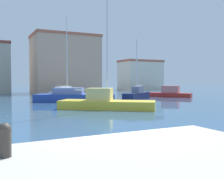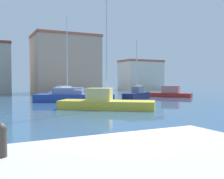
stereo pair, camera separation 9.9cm
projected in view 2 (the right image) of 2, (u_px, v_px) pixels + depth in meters
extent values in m
plane|color=#2D5175|center=(149.00, 100.00, 32.26)|extent=(160.00, 160.00, 0.00)
cylinder|color=#38332D|center=(0.00, 143.00, 4.83)|extent=(0.24, 0.24, 0.52)
sphere|color=#38332D|center=(0.00, 129.00, 4.82)|extent=(0.25, 0.25, 0.25)
cube|color=white|center=(67.00, 94.00, 39.52)|extent=(4.19, 8.07, 0.56)
cube|color=silver|center=(64.00, 89.00, 40.40)|extent=(2.13, 2.31, 0.92)
cylinder|color=silver|center=(67.00, 54.00, 39.29)|extent=(0.12, 0.12, 11.55)
cube|color=#19234C|center=(137.00, 96.00, 32.50)|extent=(5.25, 4.31, 0.86)
cube|color=slate|center=(138.00, 90.00, 32.75)|extent=(1.79, 1.66, 0.77)
cylinder|color=silver|center=(137.00, 66.00, 32.35)|extent=(0.12, 0.12, 6.63)
cylinder|color=silver|center=(140.00, 85.00, 33.30)|extent=(1.59, 1.16, 0.08)
cube|color=gold|center=(107.00, 105.00, 22.21)|extent=(7.90, 6.77, 0.72)
cube|color=#DFCD77|center=(99.00, 94.00, 22.29)|extent=(2.55, 2.44, 1.06)
cylinder|color=silver|center=(107.00, 33.00, 21.98)|extent=(0.12, 0.12, 11.36)
cylinder|color=silver|center=(90.00, 90.00, 22.43)|extent=(2.31, 1.76, 0.08)
cube|color=#233D93|center=(76.00, 98.00, 29.66)|extent=(9.29, 6.79, 0.86)
cube|color=#6E7DB1|center=(69.00, 91.00, 29.65)|extent=(3.88, 3.36, 0.71)
cube|color=#B22823|center=(170.00, 95.00, 37.59)|extent=(4.91, 5.88, 0.60)
cube|color=#C4716E|center=(171.00, 89.00, 37.48)|extent=(2.45, 2.68, 1.04)
cube|color=tan|center=(65.00, 65.00, 50.76)|extent=(11.96, 8.81, 10.54)
cube|color=#B25B42|center=(65.00, 37.00, 50.55)|extent=(12.20, 8.98, 0.50)
cube|color=beige|center=(141.00, 76.00, 65.40)|extent=(9.86, 6.35, 6.80)
cube|color=#B25B42|center=(141.00, 61.00, 65.26)|extent=(10.05, 6.48, 0.50)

